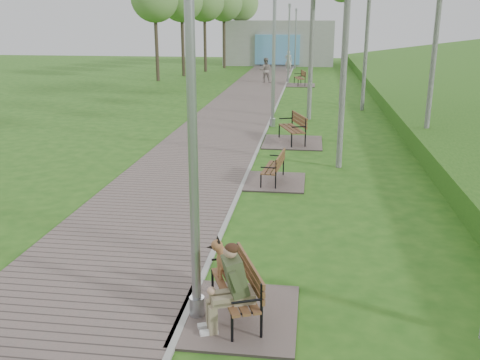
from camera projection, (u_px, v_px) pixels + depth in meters
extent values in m
cube|color=#6B5C56|center=(229.00, 121.00, 22.75)|extent=(3.50, 67.00, 0.04)
cube|color=#999993|center=(270.00, 122.00, 22.52)|extent=(0.10, 67.00, 0.05)
cube|color=#9E9E99|center=(279.00, 43.00, 50.11)|extent=(10.00, 5.00, 4.00)
cube|color=#62A6DB|center=(277.00, 50.00, 47.79)|extent=(4.00, 0.20, 2.60)
cube|color=#6B5C56|center=(238.00, 315.00, 7.90)|extent=(1.75, 1.94, 0.04)
cube|color=brown|center=(234.00, 290.00, 7.79)|extent=(0.94, 1.52, 0.04)
cube|color=brown|center=(250.00, 272.00, 7.77)|extent=(0.57, 1.37, 0.32)
cube|color=#6B5C56|center=(274.00, 182.00, 14.33)|extent=(1.64, 1.82, 0.04)
cube|color=brown|center=(272.00, 168.00, 14.23)|extent=(0.54, 1.40, 0.04)
cube|color=brown|center=(281.00, 159.00, 14.11)|extent=(0.17, 1.36, 0.30)
cube|color=#6B5C56|center=(293.00, 142.00, 18.85)|extent=(2.06, 2.28, 0.04)
cube|color=brown|center=(292.00, 129.00, 18.72)|extent=(1.04, 1.79, 0.05)
cube|color=brown|center=(299.00, 120.00, 18.68)|extent=(0.59, 1.64, 0.38)
cube|color=#6B5C56|center=(300.00, 85.00, 34.84)|extent=(1.91, 2.12, 0.04)
cube|color=brown|center=(299.00, 78.00, 34.71)|extent=(0.79, 1.66, 0.04)
cube|color=brown|center=(303.00, 74.00, 34.64)|extent=(0.36, 1.57, 0.35)
cylinder|color=#989BA0|center=(197.00, 307.00, 7.84)|extent=(0.22, 0.22, 0.33)
cylinder|color=#989BA0|center=(193.00, 136.00, 7.10)|extent=(0.13, 0.13, 5.47)
cylinder|color=#989BA0|center=(273.00, 122.00, 21.66)|extent=(0.22, 0.22, 0.34)
cylinder|color=#989BA0|center=(274.00, 56.00, 20.89)|extent=(0.13, 0.13, 5.59)
cylinder|color=#989BA0|center=(288.00, 80.00, 36.46)|extent=(0.20, 0.20, 0.30)
cylinder|color=#989BA0|center=(289.00, 45.00, 35.78)|extent=(0.12, 0.12, 4.95)
cylinder|color=#989BA0|center=(290.00, 6.00, 35.05)|extent=(0.18, 0.18, 0.25)
cylinder|color=#989BA0|center=(295.00, 67.00, 46.60)|extent=(0.19, 0.19, 0.29)
cylinder|color=#989BA0|center=(296.00, 40.00, 45.94)|extent=(0.12, 0.12, 4.82)
cylinder|color=#989BA0|center=(296.00, 10.00, 45.23)|extent=(0.17, 0.17, 0.24)
imported|color=beige|center=(288.00, 61.00, 43.98)|extent=(0.67, 0.50, 1.67)
imported|color=gray|center=(265.00, 70.00, 36.04)|extent=(0.91, 0.76, 1.67)
cylinder|color=silver|center=(347.00, 8.00, 14.49)|extent=(0.18, 0.18, 8.96)
cylinder|color=silver|center=(312.00, 20.00, 22.05)|extent=(0.20, 0.20, 8.27)
cylinder|color=silver|center=(345.00, 20.00, 26.14)|extent=(0.19, 0.19, 8.27)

